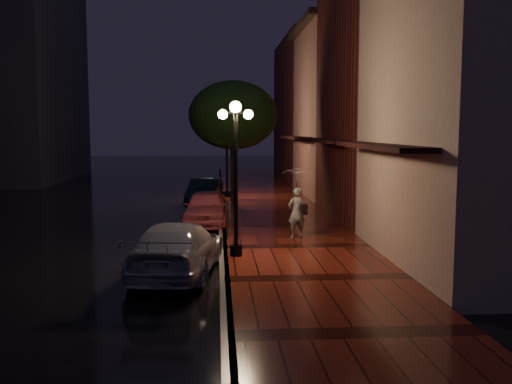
% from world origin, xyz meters
% --- Properties ---
extents(ground, '(120.00, 120.00, 0.00)m').
position_xyz_m(ground, '(0.00, 0.00, 0.00)').
color(ground, black).
rests_on(ground, ground).
extents(sidewalk, '(4.50, 60.00, 0.15)m').
position_xyz_m(sidewalk, '(2.25, 0.00, 0.07)').
color(sidewalk, '#4C160D').
rests_on(sidewalk, ground).
extents(curb, '(0.25, 60.00, 0.15)m').
position_xyz_m(curb, '(0.00, 0.00, 0.07)').
color(curb, '#595451').
rests_on(curb, ground).
extents(storefront_near, '(5.00, 8.00, 8.50)m').
position_xyz_m(storefront_near, '(7.00, -6.00, 4.25)').
color(storefront_near, gray).
rests_on(storefront_near, ground).
extents(storefront_mid, '(5.00, 8.00, 11.00)m').
position_xyz_m(storefront_mid, '(7.00, 2.00, 5.50)').
color(storefront_mid, '#511914').
rests_on(storefront_mid, ground).
extents(storefront_far, '(5.00, 8.00, 9.00)m').
position_xyz_m(storefront_far, '(7.00, 10.00, 4.50)').
color(storefront_far, '#8C5951').
rests_on(storefront_far, ground).
extents(storefront_extra, '(5.00, 12.00, 10.00)m').
position_xyz_m(storefront_extra, '(7.00, 20.00, 5.00)').
color(storefront_extra, '#511914').
rests_on(storefront_extra, ground).
extents(streetlamp_near, '(0.96, 0.36, 4.31)m').
position_xyz_m(streetlamp_near, '(0.35, -5.00, 2.60)').
color(streetlamp_near, black).
rests_on(streetlamp_near, sidewalk).
extents(streetlamp_far, '(0.96, 0.36, 4.31)m').
position_xyz_m(streetlamp_far, '(0.35, 9.00, 2.60)').
color(streetlamp_far, black).
rests_on(streetlamp_far, sidewalk).
extents(street_tree, '(4.16, 4.16, 5.80)m').
position_xyz_m(street_tree, '(0.61, 5.99, 4.24)').
color(street_tree, black).
rests_on(street_tree, sidewalk).
extents(pink_car, '(1.84, 4.06, 1.35)m').
position_xyz_m(pink_car, '(-0.60, 1.12, 0.68)').
color(pink_car, '#CF5560').
rests_on(pink_car, ground).
extents(navy_car, '(1.86, 4.14, 1.32)m').
position_xyz_m(navy_car, '(-0.77, 6.84, 0.66)').
color(navy_car, black).
rests_on(navy_car, ground).
extents(silver_car, '(2.50, 4.89, 1.36)m').
position_xyz_m(silver_car, '(-1.19, -6.44, 0.68)').
color(silver_car, '#9B9AA1').
rests_on(silver_car, ground).
extents(woman_with_umbrella, '(0.96, 0.98, 2.31)m').
position_xyz_m(woman_with_umbrella, '(2.43, -2.38, 1.67)').
color(woman_with_umbrella, silver).
rests_on(woman_with_umbrella, sidewalk).
extents(parking_meter, '(0.12, 0.10, 1.18)m').
position_xyz_m(parking_meter, '(0.15, -2.29, 0.86)').
color(parking_meter, black).
rests_on(parking_meter, sidewalk).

